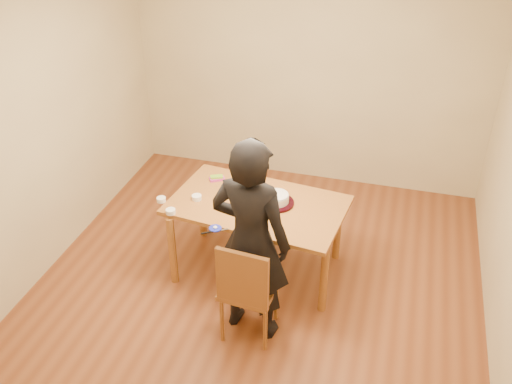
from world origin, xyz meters
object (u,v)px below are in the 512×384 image
(dining_chair, at_px, (249,288))
(person, at_px, (251,242))
(cake_plate, at_px, (277,203))
(dining_table, at_px, (258,205))
(cake, at_px, (277,198))

(dining_chair, distance_m, person, 0.44)
(cake_plate, bearing_deg, person, -91.12)
(cake_plate, relative_size, person, 0.18)
(dining_table, height_order, dining_chair, dining_table)
(cake, xyz_separation_m, person, (-0.02, -0.77, 0.08))
(person, bearing_deg, dining_chair, 98.37)
(cake_plate, relative_size, cake, 1.44)
(dining_table, height_order, cake, cake)
(dining_chair, relative_size, cake_plate, 1.35)
(dining_chair, relative_size, person, 0.24)
(dining_chair, bearing_deg, person, 95.11)
(dining_table, distance_m, cake_plate, 0.17)
(dining_chair, relative_size, cake, 1.95)
(cake_plate, bearing_deg, cake, 0.00)
(dining_chair, distance_m, cake, 0.89)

